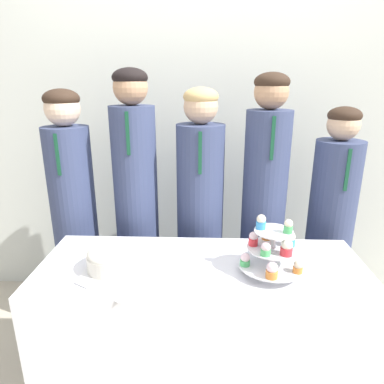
# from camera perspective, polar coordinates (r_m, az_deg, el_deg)

# --- Properties ---
(wall_back) EXTENTS (9.00, 0.06, 2.70)m
(wall_back) POSITION_cam_1_polar(r_m,az_deg,el_deg) (2.34, 2.10, 13.99)
(wall_back) COLOR silver
(wall_back) RESTS_ON ground_plane
(table) EXTENTS (1.44, 0.55, 0.74)m
(table) POSITION_cam_1_polar(r_m,az_deg,el_deg) (1.76, 1.59, -22.55)
(table) COLOR white
(table) RESTS_ON ground_plane
(round_cake) EXTENTS (0.24, 0.24, 0.12)m
(round_cake) POSITION_cam_1_polar(r_m,az_deg,el_deg) (1.52, -13.17, -10.58)
(round_cake) COLOR white
(round_cake) RESTS_ON table
(cake_knife) EXTENTS (0.21, 0.14, 0.01)m
(cake_knife) POSITION_cam_1_polar(r_m,az_deg,el_deg) (1.45, -16.71, -15.13)
(cake_knife) COLOR silver
(cake_knife) RESTS_ON table
(cupcake_stand) EXTENTS (0.28, 0.28, 0.25)m
(cupcake_stand) POSITION_cam_1_polar(r_m,az_deg,el_deg) (1.47, 13.37, -9.33)
(cupcake_stand) COLOR silver
(cupcake_stand) RESTS_ON table
(student_0) EXTENTS (0.26, 0.26, 1.48)m
(student_0) POSITION_cam_1_polar(r_m,az_deg,el_deg) (2.15, -18.90, -4.58)
(student_0) COLOR #384266
(student_0) RESTS_ON ground_plane
(student_1) EXTENTS (0.25, 0.25, 1.58)m
(student_1) POSITION_cam_1_polar(r_m,az_deg,el_deg) (2.03, -9.13, -3.56)
(student_1) COLOR #384266
(student_1) RESTS_ON ground_plane
(student_2) EXTENTS (0.27, 0.27, 1.49)m
(student_2) POSITION_cam_1_polar(r_m,az_deg,el_deg) (2.01, 1.32, -5.28)
(student_2) COLOR #384266
(student_2) RESTS_ON ground_plane
(student_3) EXTENTS (0.25, 0.25, 1.56)m
(student_3) POSITION_cam_1_polar(r_m,az_deg,el_deg) (2.02, 11.70, -4.16)
(student_3) COLOR #384266
(student_3) RESTS_ON ground_plane
(student_4) EXTENTS (0.26, 0.26, 1.39)m
(student_4) POSITION_cam_1_polar(r_m,az_deg,el_deg) (2.16, 21.84, -6.45)
(student_4) COLOR #384266
(student_4) RESTS_ON ground_plane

